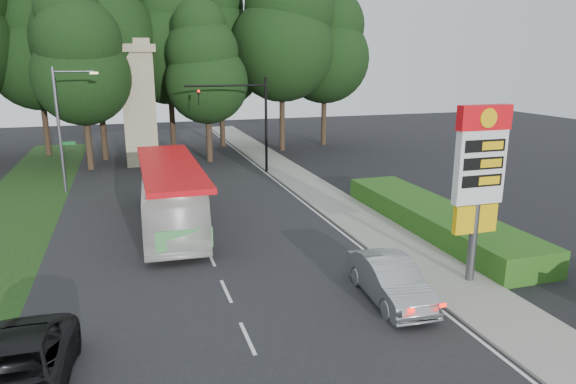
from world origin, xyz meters
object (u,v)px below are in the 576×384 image
object	(u,v)px
gas_station_pylon	(480,171)
suv_charcoal	(16,374)
transit_bus	(171,195)
streetlight_signs	(62,124)
sedan_silver	(390,280)
monument	(139,102)
traffic_signal_mast	(249,112)

from	to	relation	value
gas_station_pylon	suv_charcoal	bearing A→B (deg)	-170.19
transit_bus	streetlight_signs	bearing A→B (deg)	124.71
transit_bus	sedan_silver	bearing A→B (deg)	-56.52
streetlight_signs	transit_bus	size ratio (longest dim) A/B	0.68
monument	suv_charcoal	distance (m)	31.26
traffic_signal_mast	monument	world-z (taller)	monument
traffic_signal_mast	monument	size ratio (longest dim) A/B	0.72
traffic_signal_mast	sedan_silver	world-z (taller)	traffic_signal_mast
gas_station_pylon	monument	bearing A→B (deg)	111.80
gas_station_pylon	sedan_silver	xyz separation A→B (m)	(-3.70, -0.42, -3.68)
transit_bus	suv_charcoal	bearing A→B (deg)	-108.07
suv_charcoal	streetlight_signs	bearing A→B (deg)	94.21
traffic_signal_mast	sedan_silver	bearing A→B (deg)	-90.46
transit_bus	sedan_silver	distance (m)	12.99
traffic_signal_mast	streetlight_signs	xyz separation A→B (m)	(-12.67, -1.99, -0.23)
sedan_silver	monument	bearing A→B (deg)	108.48
gas_station_pylon	monument	xyz separation A→B (m)	(-11.20, 28.01, 0.66)
streetlight_signs	sedan_silver	xyz separation A→B (m)	(12.49, -20.43, -3.67)
suv_charcoal	transit_bus	bearing A→B (deg)	71.54
traffic_signal_mast	suv_charcoal	bearing A→B (deg)	-115.72
streetlight_signs	sedan_silver	bearing A→B (deg)	-58.57
transit_bus	suv_charcoal	world-z (taller)	transit_bus
monument	suv_charcoal	bearing A→B (deg)	-97.80
transit_bus	monument	bearing A→B (deg)	95.42
traffic_signal_mast	streetlight_signs	distance (m)	12.83
gas_station_pylon	transit_bus	xyz separation A→B (m)	(-10.35, 10.71, -2.80)
transit_bus	sedan_silver	size ratio (longest dim) A/B	2.52
monument	transit_bus	world-z (taller)	monument
streetlight_signs	transit_bus	distance (m)	11.33
suv_charcoal	monument	bearing A→B (deg)	84.42
transit_bus	sedan_silver	world-z (taller)	transit_bus
gas_station_pylon	transit_bus	world-z (taller)	gas_station_pylon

